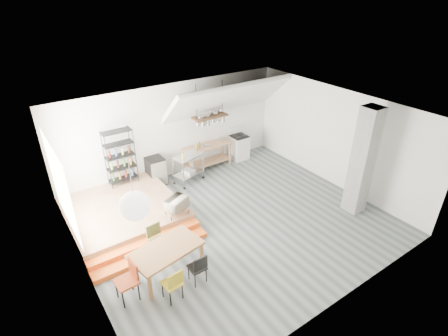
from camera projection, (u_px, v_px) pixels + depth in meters
floor at (234, 222)px, 9.93m from camera, size 8.00×8.00×0.00m
wall_back at (174, 131)px, 11.70m from camera, size 8.00×0.04×3.20m
wall_left at (78, 227)px, 7.17m from camera, size 0.04×7.00×3.20m
wall_right at (336, 138)px, 11.16m from camera, size 0.04×7.00×3.20m
ceiling at (236, 115)px, 8.40m from camera, size 8.00×7.00×0.02m
slope_ceiling at (228, 98)px, 11.71m from camera, size 4.40×1.44×1.32m
window_pane at (61, 187)px, 8.17m from camera, size 0.02×2.50×2.20m
platform at (123, 211)px, 10.04m from camera, size 3.00×3.00×0.40m
step_lower at (152, 253)px, 8.69m from camera, size 3.00×0.35×0.13m
step_upper at (146, 244)px, 8.91m from camera, size 3.00×0.35×0.27m
concrete_column at (362, 162)px, 9.73m from camera, size 0.50×0.50×3.20m
kitchen_counter at (208, 152)px, 12.46m from camera, size 1.80×0.60×0.91m
stove at (239, 147)px, 13.23m from camera, size 0.60×0.60×1.18m
pot_rack at (211, 118)px, 11.67m from camera, size 1.20×0.50×1.43m
wire_shelving at (120, 156)px, 10.62m from camera, size 0.88×0.38×1.80m
microwave_shelf at (177, 210)px, 9.52m from camera, size 0.60×0.40×0.16m
paper_lantern at (135, 206)px, 6.78m from camera, size 0.60×0.60×0.60m
dining_table at (166, 251)px, 7.87m from camera, size 1.72×1.15×0.76m
chair_mustard at (173, 283)px, 7.29m from camera, size 0.42×0.42×0.84m
chair_black at (198, 267)px, 7.73m from camera, size 0.36×0.36×0.79m
chair_olive at (156, 238)px, 8.53m from camera, size 0.43×0.43×0.86m
chair_red at (129, 277)px, 7.32m from camera, size 0.46×0.46×0.96m
rolling_cart at (188, 165)px, 11.61m from camera, size 1.10×0.79×0.98m
mini_fridge at (156, 171)px, 11.57m from camera, size 0.56×0.56×0.95m
microwave at (177, 204)px, 9.43m from camera, size 0.72×0.62×0.34m
bowl at (207, 145)px, 12.24m from camera, size 0.29×0.29×0.05m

